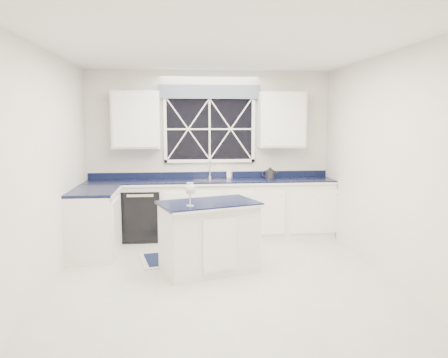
{
  "coord_description": "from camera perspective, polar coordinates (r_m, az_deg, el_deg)",
  "views": [
    {
      "loc": [
        -0.47,
        -5.0,
        1.91
      ],
      "look_at": [
        0.06,
        0.4,
        1.17
      ],
      "focal_mm": 35.0,
      "sensor_mm": 36.0,
      "label": 1
    }
  ],
  "objects": [
    {
      "name": "ground",
      "position": [
        5.37,
        -0.24,
        -13.02
      ],
      "size": [
        4.5,
        4.5,
        0.0
      ],
      "primitive_type": "plane",
      "color": "#B6B6B1",
      "rests_on": "ground"
    },
    {
      "name": "back_wall",
      "position": [
        7.28,
        -1.9,
        3.39
      ],
      "size": [
        4.0,
        0.1,
        2.7
      ],
      "primitive_type": "cube",
      "color": "beige",
      "rests_on": "ground"
    },
    {
      "name": "base_cabinets",
      "position": [
        6.94,
        -4.36,
        -4.36
      ],
      "size": [
        3.99,
        1.6,
        0.9
      ],
      "color": "white",
      "rests_on": "ground"
    },
    {
      "name": "countertop",
      "position": [
        7.03,
        -1.73,
        -0.29
      ],
      "size": [
        3.98,
        0.64,
        0.04
      ],
      "primitive_type": "cube",
      "color": "black",
      "rests_on": "base_cabinets"
    },
    {
      "name": "dishwasher",
      "position": [
        7.13,
        -10.59,
        -4.46
      ],
      "size": [
        0.6,
        0.58,
        0.82
      ],
      "primitive_type": "cube",
      "color": "black",
      "rests_on": "ground"
    },
    {
      "name": "window",
      "position": [
        7.22,
        -1.9,
        7.17
      ],
      "size": [
        1.65,
        0.09,
        1.26
      ],
      "color": "black",
      "rests_on": "ground"
    },
    {
      "name": "upper_cabinets",
      "position": [
        7.09,
        -1.83,
        7.73
      ],
      "size": [
        3.1,
        0.34,
        0.9
      ],
      "color": "white",
      "rests_on": "ground"
    },
    {
      "name": "faucet",
      "position": [
        7.2,
        -1.84,
        1.34
      ],
      "size": [
        0.05,
        0.2,
        0.3
      ],
      "color": "silver",
      "rests_on": "countertop"
    },
    {
      "name": "island",
      "position": [
        5.55,
        -2.01,
        -7.48
      ],
      "size": [
        1.35,
        1.06,
        0.89
      ],
      "rotation": [
        0.0,
        0.0,
        0.33
      ],
      "color": "white",
      "rests_on": "ground"
    },
    {
      "name": "rug",
      "position": [
        6.17,
        -5.28,
        -10.14
      ],
      "size": [
        1.29,
        0.94,
        0.02
      ],
      "rotation": [
        0.0,
        0.0,
        0.21
      ],
      "color": "#AAAAA5",
      "rests_on": "ground"
    },
    {
      "name": "kettle",
      "position": [
        7.27,
        6.02,
        0.77
      ],
      "size": [
        0.25,
        0.19,
        0.18
      ],
      "rotation": [
        0.0,
        0.0,
        -0.28
      ],
      "color": "#2A2A2C",
      "rests_on": "countertop"
    },
    {
      "name": "wine_glass",
      "position": [
        5.18,
        -4.46,
        -1.41
      ],
      "size": [
        0.12,
        0.12,
        0.28
      ],
      "color": "silver",
      "rests_on": "island"
    },
    {
      "name": "soap_bottle",
      "position": [
        7.26,
        0.72,
        0.79
      ],
      "size": [
        0.1,
        0.1,
        0.17
      ],
      "primitive_type": "imported",
      "rotation": [
        0.0,
        0.0,
        -0.43
      ],
      "color": "silver",
      "rests_on": "countertop"
    }
  ]
}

